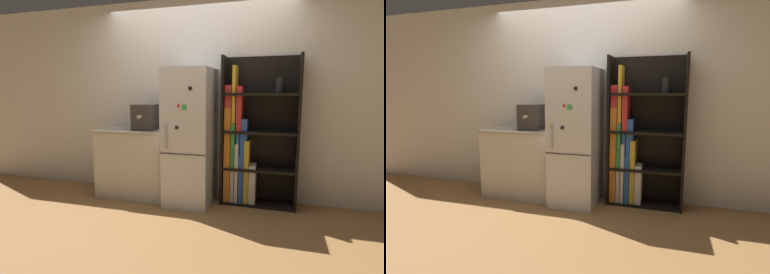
{
  "view_description": "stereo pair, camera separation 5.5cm",
  "coord_description": "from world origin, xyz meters",
  "views": [
    {
      "loc": [
        1.07,
        -3.4,
        1.4
      ],
      "look_at": [
        0.01,
        0.15,
        0.84
      ],
      "focal_mm": 28.0,
      "sensor_mm": 36.0,
      "label": 1
    },
    {
      "loc": [
        1.12,
        -3.39,
        1.4
      ],
      "look_at": [
        0.01,
        0.15,
        0.84
      ],
      "focal_mm": 28.0,
      "sensor_mm": 36.0,
      "label": 2
    }
  ],
  "objects": [
    {
      "name": "ground_plane",
      "position": [
        0.0,
        0.0,
        0.0
      ],
      "size": [
        16.0,
        16.0,
        0.0
      ],
      "primitive_type": "plane",
      "color": "#A87542"
    },
    {
      "name": "wall_back",
      "position": [
        0.0,
        0.47,
        1.3
      ],
      "size": [
        8.0,
        0.05,
        2.6
      ],
      "color": "white",
      "rests_on": "ground_plane"
    },
    {
      "name": "refrigerator",
      "position": [
        -0.0,
        0.12,
        0.84
      ],
      "size": [
        0.55,
        0.68,
        1.68
      ],
      "color": "silver",
      "rests_on": "ground_plane"
    },
    {
      "name": "bookshelf",
      "position": [
        0.7,
        0.32,
        0.78
      ],
      "size": [
        0.91,
        0.33,
        1.83
      ],
      "color": "black",
      "rests_on": "ground_plane"
    },
    {
      "name": "kitchen_counter",
      "position": [
        -0.8,
        0.17,
        0.46
      ],
      "size": [
        0.96,
        0.57,
        0.91
      ],
      "color": "beige",
      "rests_on": "ground_plane"
    },
    {
      "name": "espresso_machine",
      "position": [
        -0.62,
        0.12,
        1.08
      ],
      "size": [
        0.28,
        0.32,
        0.33
      ],
      "color": "#38332D",
      "rests_on": "kitchen_counter"
    }
  ]
}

